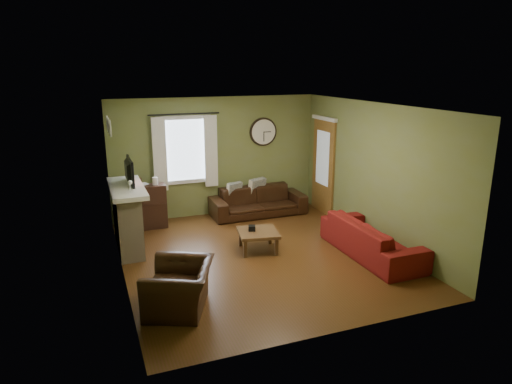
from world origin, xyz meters
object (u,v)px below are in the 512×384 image
object	(u,v)px
bookshelf	(147,207)
sofa_brown	(258,201)
coffee_table	(258,241)
sofa_red	(371,238)
armchair	(179,287)

from	to	relation	value
bookshelf	sofa_brown	world-z (taller)	bookshelf
coffee_table	sofa_red	bearing A→B (deg)	-26.78
bookshelf	armchair	size ratio (longest dim) A/B	0.92
bookshelf	sofa_brown	xyz separation A→B (m)	(2.44, 0.02, -0.14)
sofa_red	coffee_table	world-z (taller)	sofa_red
armchair	sofa_brown	bearing A→B (deg)	167.98
sofa_red	armchair	size ratio (longest dim) A/B	2.20
armchair	coffee_table	xyz separation A→B (m)	(1.74, 1.54, -0.13)
bookshelf	coffee_table	size ratio (longest dim) A/B	1.30
sofa_brown	coffee_table	world-z (taller)	sofa_brown
sofa_brown	coffee_table	size ratio (longest dim) A/B	3.04
armchair	coffee_table	size ratio (longest dim) A/B	1.42
sofa_brown	armchair	distance (m)	4.28
bookshelf	sofa_red	xyz separation A→B (m)	(3.47, -2.83, -0.14)
sofa_brown	armchair	xyz separation A→B (m)	(-2.49, -3.48, 0.01)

